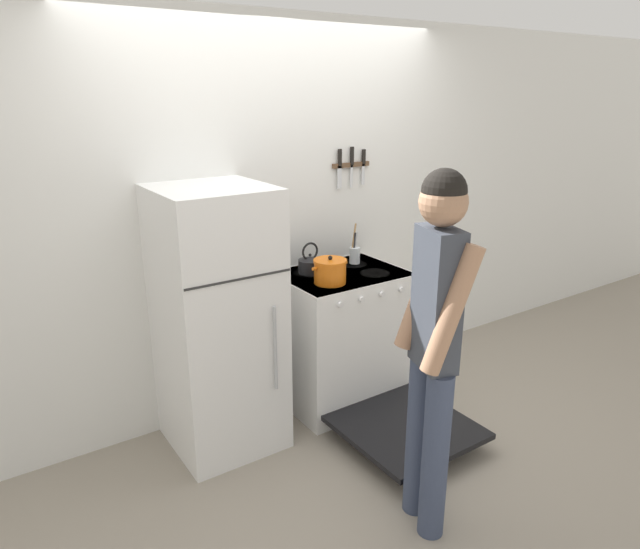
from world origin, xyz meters
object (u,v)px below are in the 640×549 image
object	(u,v)px
utensil_jar	(355,254)
person	(434,337)
refrigerator	(218,321)
stove_range	(345,339)
dutch_oven_pot	(330,271)
tea_kettle	(310,264)

from	to	relation	value
utensil_jar	person	xyz separation A→B (m)	(-0.57, -1.35, 0.02)
refrigerator	stove_range	distance (m)	0.96
dutch_oven_pot	utensil_jar	size ratio (longest dim) A/B	0.91
stove_range	utensil_jar	size ratio (longest dim) A/B	4.88
tea_kettle	utensil_jar	xyz separation A→B (m)	(0.37, 0.01, 0.01)
person	tea_kettle	bearing A→B (deg)	8.34
refrigerator	dutch_oven_pot	distance (m)	0.76
refrigerator	utensil_jar	bearing A→B (deg)	7.08
dutch_oven_pot	person	distance (m)	1.11
stove_range	tea_kettle	world-z (taller)	tea_kettle
person	utensil_jar	bearing A→B (deg)	-6.12
utensil_jar	person	distance (m)	1.47
refrigerator	tea_kettle	distance (m)	0.77
stove_range	utensil_jar	bearing A→B (deg)	40.03
refrigerator	tea_kettle	world-z (taller)	refrigerator
refrigerator	tea_kettle	bearing A→B (deg)	10.08
stove_range	tea_kettle	distance (m)	0.58
stove_range	person	xyz separation A→B (m)	(-0.37, -1.18, 0.56)
refrigerator	dutch_oven_pot	world-z (taller)	refrigerator
refrigerator	person	world-z (taller)	person
dutch_oven_pot	person	world-z (taller)	person
tea_kettle	utensil_jar	size ratio (longest dim) A/B	0.74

